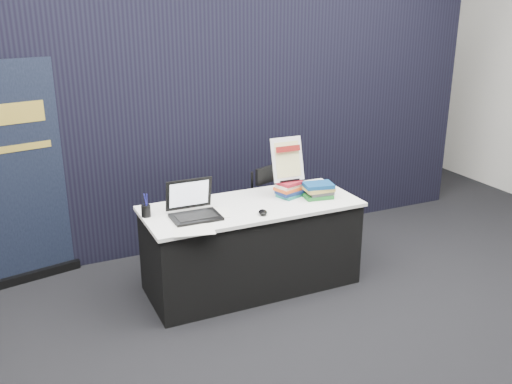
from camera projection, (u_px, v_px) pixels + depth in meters
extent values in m
plane|color=black|center=(280.00, 315.00, 4.50)|extent=(8.00, 8.00, 0.00)
cube|color=beige|center=(141.00, 47.00, 7.35)|extent=(8.00, 0.02, 3.50)
cube|color=black|center=(206.00, 126.00, 5.48)|extent=(6.00, 0.08, 2.40)
cube|color=black|center=(251.00, 247.00, 4.85)|extent=(1.76, 0.71, 0.72)
cube|color=white|center=(251.00, 206.00, 4.73)|extent=(1.80, 0.75, 0.03)
cube|color=black|center=(196.00, 217.00, 4.43)|extent=(0.38, 0.27, 0.02)
cube|color=black|center=(190.00, 195.00, 4.50)|extent=(0.38, 0.07, 0.26)
cube|color=white|center=(190.00, 195.00, 4.49)|extent=(0.32, 0.05, 0.21)
ellipsoid|color=black|center=(263.00, 212.00, 4.51)|extent=(0.10, 0.13, 0.03)
cube|color=white|center=(194.00, 230.00, 4.21)|extent=(0.35, 0.28, 0.00)
cube|color=white|center=(208.00, 214.00, 4.52)|extent=(0.38, 0.30, 0.00)
cube|color=beige|center=(202.00, 212.00, 4.56)|extent=(0.32, 0.25, 0.00)
cylinder|color=black|center=(146.00, 211.00, 4.45)|extent=(0.08, 0.08, 0.09)
cube|color=#1D6E63|center=(288.00, 195.00, 4.91)|extent=(0.23, 0.20, 0.03)
cube|color=navy|center=(288.00, 192.00, 4.91)|extent=(0.23, 0.20, 0.03)
cube|color=#EB5821|center=(289.00, 189.00, 4.90)|extent=(0.23, 0.20, 0.03)
cube|color=beige|center=(289.00, 186.00, 4.89)|extent=(0.23, 0.20, 0.03)
cube|color=maroon|center=(289.00, 183.00, 4.88)|extent=(0.23, 0.20, 0.03)
cube|color=#1B6526|center=(318.00, 195.00, 4.89)|extent=(0.25, 0.20, 0.03)
cube|color=#4D4C51|center=(319.00, 192.00, 4.88)|extent=(0.25, 0.20, 0.03)
cube|color=tan|center=(319.00, 188.00, 4.86)|extent=(0.25, 0.20, 0.03)
cube|color=navy|center=(319.00, 185.00, 4.85)|extent=(0.25, 0.20, 0.03)
cube|color=black|center=(290.00, 180.00, 4.86)|extent=(0.19, 0.02, 0.01)
cylinder|color=black|center=(277.00, 167.00, 4.86)|extent=(0.01, 0.10, 0.27)
cylinder|color=black|center=(293.00, 164.00, 4.92)|extent=(0.01, 0.10, 0.27)
cube|color=silver|center=(287.00, 159.00, 4.84)|extent=(0.28, 0.11, 0.37)
cube|color=beige|center=(288.00, 159.00, 4.83)|extent=(0.23, 0.09, 0.29)
cube|color=maroon|center=(288.00, 149.00, 4.80)|extent=(0.23, 0.02, 0.05)
cube|color=black|center=(34.00, 274.00, 5.08)|extent=(0.82, 0.26, 0.08)
cube|color=black|center=(20.00, 175.00, 4.79)|extent=(0.76, 0.18, 1.92)
cube|color=gold|center=(11.00, 114.00, 4.60)|extent=(0.52, 0.11, 0.17)
cube|color=gold|center=(16.00, 148.00, 4.70)|extent=(0.56, 0.12, 0.06)
cylinder|color=black|center=(270.00, 253.00, 5.08)|extent=(0.02, 0.02, 0.44)
cylinder|color=black|center=(308.00, 245.00, 5.24)|extent=(0.02, 0.02, 0.44)
cylinder|color=black|center=(252.00, 237.00, 5.42)|extent=(0.02, 0.02, 0.44)
cylinder|color=black|center=(288.00, 230.00, 5.57)|extent=(0.02, 0.02, 0.44)
cube|color=black|center=(280.00, 217.00, 5.25)|extent=(0.53, 0.53, 0.04)
cube|color=black|center=(271.00, 173.00, 5.29)|extent=(0.37, 0.17, 0.16)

